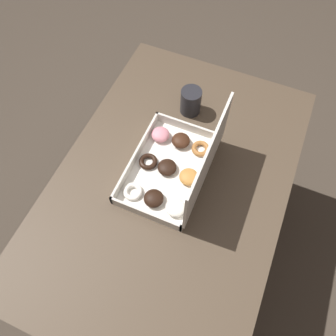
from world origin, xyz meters
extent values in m
plane|color=#42382D|center=(0.00, 0.00, 0.00)|extent=(8.00, 8.00, 0.00)
cube|color=#4C3D2D|center=(0.00, 0.00, 0.70)|extent=(1.14, 0.76, 0.03)
cylinder|color=#4C3D2D|center=(-0.52, -0.33, 0.34)|extent=(0.06, 0.06, 0.69)
cylinder|color=#4C3D2D|center=(0.52, -0.33, 0.34)|extent=(0.06, 0.06, 0.69)
cylinder|color=#4C3D2D|center=(-0.52, 0.33, 0.34)|extent=(0.06, 0.06, 0.69)
cube|color=silver|center=(-0.04, -0.03, 0.72)|extent=(0.37, 0.25, 0.01)
cube|color=beige|center=(-0.04, -0.14, 0.74)|extent=(0.37, 0.01, 0.04)
cube|color=beige|center=(-0.04, 0.09, 0.74)|extent=(0.37, 0.01, 0.04)
cube|color=beige|center=(-0.22, -0.03, 0.74)|extent=(0.01, 0.25, 0.04)
cube|color=beige|center=(0.14, -0.03, 0.74)|extent=(0.01, 0.25, 0.04)
cube|color=beige|center=(-0.04, 0.10, 0.87)|extent=(0.37, 0.01, 0.21)
ellipsoid|color=pink|center=(-0.15, -0.10, 0.74)|extent=(0.06, 0.06, 0.04)
torus|color=black|center=(-0.03, -0.10, 0.73)|extent=(0.06, 0.06, 0.02)
torus|color=white|center=(0.09, -0.10, 0.73)|extent=(0.06, 0.06, 0.02)
ellipsoid|color=#381E11|center=(-0.15, -0.03, 0.74)|extent=(0.06, 0.06, 0.04)
ellipsoid|color=black|center=(-0.04, -0.03, 0.74)|extent=(0.06, 0.06, 0.03)
ellipsoid|color=black|center=(0.09, -0.02, 0.74)|extent=(0.06, 0.06, 0.04)
torus|color=#9E6633|center=(-0.15, 0.05, 0.73)|extent=(0.06, 0.06, 0.02)
ellipsoid|color=#B77A38|center=(-0.03, 0.05, 0.74)|extent=(0.06, 0.06, 0.03)
ellipsoid|color=white|center=(0.09, 0.05, 0.74)|extent=(0.06, 0.06, 0.03)
cylinder|color=#232328|center=(-0.31, -0.05, 0.77)|extent=(0.08, 0.08, 0.10)
cylinder|color=black|center=(-0.31, -0.05, 0.82)|extent=(0.06, 0.06, 0.01)
camera|label=1|loc=(0.45, 0.18, 1.71)|focal=35.00mm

